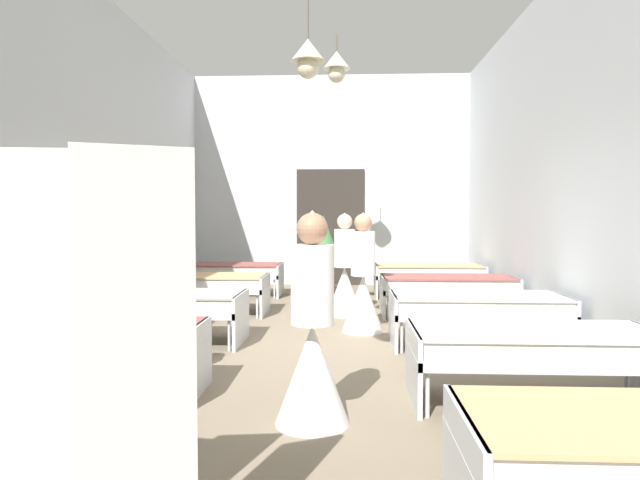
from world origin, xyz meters
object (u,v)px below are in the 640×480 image
object	(u,v)px
nurse_mid_aisle	(345,279)
bed_left_row_2	(160,304)
bed_right_row_1	(535,347)
nurse_near_aisle	(312,348)
bed_left_row_4	(229,271)
bed_right_row_4	(428,272)
nurse_far_aisle	(363,289)
patient_seated_primary	(128,287)
potted_plant	(324,246)
bed_right_row_2	(478,307)
privacy_screen	(27,380)
bed_left_row_3	(202,284)
bed_right_row_3	(447,285)
bed_left_row_1	(82,342)

from	to	relation	value
nurse_mid_aisle	bed_left_row_2	bearing A→B (deg)	92.83
bed_right_row_1	nurse_near_aisle	distance (m)	1.76
bed_left_row_4	bed_right_row_1	bearing A→B (deg)	-57.19
bed_right_row_4	nurse_far_aisle	distance (m)	3.24
bed_left_row_2	bed_right_row_4	size ratio (longest dim) A/B	1.00
bed_left_row_4	patient_seated_primary	xyz separation A→B (m)	(0.35, -5.46, 0.43)
bed_left_row_4	bed_right_row_4	bearing A→B (deg)	0.00
nurse_far_aisle	potted_plant	distance (m)	3.45
nurse_near_aisle	bed_right_row_2	bearing A→B (deg)	-81.76
nurse_mid_aisle	privacy_screen	xyz separation A→B (m)	(-1.14, -6.03, 0.32)
bed_left_row_2	nurse_far_aisle	world-z (taller)	nurse_far_aisle
patient_seated_primary	bed_right_row_4	bearing A→B (deg)	59.43
bed_left_row_3	bed_right_row_3	world-z (taller)	same
nurse_far_aisle	bed_right_row_1	bearing A→B (deg)	151.58
nurse_far_aisle	patient_seated_primary	xyz separation A→B (m)	(-1.98, -2.47, 0.34)
bed_left_row_1	nurse_mid_aisle	distance (m)	4.24
nurse_far_aisle	bed_right_row_4	bearing A→B (deg)	-77.13
bed_right_row_4	nurse_mid_aisle	bearing A→B (deg)	-128.52
bed_left_row_3	nurse_near_aisle	distance (m)	4.61
nurse_mid_aisle	bed_right_row_3	bearing A→B (deg)	-127.96
bed_left_row_1	bed_right_row_2	distance (m)	4.02
bed_right_row_1	nurse_far_aisle	xyz separation A→B (m)	(-1.25, 2.56, 0.09)
bed_right_row_1	nurse_near_aisle	size ratio (longest dim) A/B	1.28
bed_right_row_4	nurse_near_aisle	distance (m)	6.28
bed_right_row_2	bed_left_row_3	size ratio (longest dim) A/B	1.00
bed_left_row_2	potted_plant	distance (m)	4.44
bed_right_row_3	nurse_mid_aisle	distance (m)	1.48
bed_right_row_3	bed_left_row_1	bearing A→B (deg)	-134.04
bed_left_row_4	nurse_near_aisle	size ratio (longest dim) A/B	1.28
bed_right_row_3	potted_plant	xyz separation A→B (m)	(-1.88, 2.24, 0.45)
bed_left_row_2	bed_left_row_3	xyz separation A→B (m)	(0.00, 1.85, 0.00)
bed_right_row_1	nurse_mid_aisle	world-z (taller)	nurse_mid_aisle
bed_right_row_3	nurse_mid_aisle	world-z (taller)	nurse_mid_aisle
bed_right_row_2	nurse_near_aisle	size ratio (longest dim) A/B	1.28
bed_left_row_2	patient_seated_primary	world-z (taller)	patient_seated_primary
bed_left_row_1	privacy_screen	distance (m)	2.56
bed_right_row_2	bed_right_row_4	distance (m)	3.70
bed_right_row_1	potted_plant	xyz separation A→B (m)	(-1.88, 5.93, 0.45)
bed_left_row_2	potted_plant	world-z (taller)	potted_plant
bed_left_row_2	bed_left_row_3	distance (m)	1.85
bed_left_row_1	nurse_near_aisle	distance (m)	1.95
bed_left_row_1	bed_left_row_2	size ratio (longest dim) A/B	1.00
bed_left_row_4	potted_plant	bearing A→B (deg)	12.91
nurse_near_aisle	bed_left_row_3	bearing A→B (deg)	-21.95
bed_right_row_1	bed_left_row_4	xyz separation A→B (m)	(-3.57, 5.54, 0.00)
bed_left_row_4	nurse_far_aisle	distance (m)	3.78
nurse_near_aisle	patient_seated_primary	xyz separation A→B (m)	(-1.54, 0.59, 0.34)
bed_right_row_1	bed_left_row_4	distance (m)	6.59
bed_left_row_2	bed_left_row_4	bearing A→B (deg)	90.00
bed_left_row_1	patient_seated_primary	size ratio (longest dim) A/B	2.37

